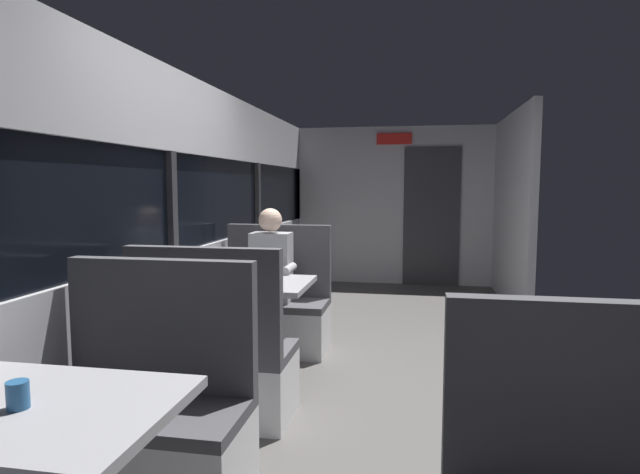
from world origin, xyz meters
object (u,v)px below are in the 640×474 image
bench_mid_window_facing_end (215,367)px  dining_table_near_window (38,434)px  bench_near_window_facing_entry (148,428)px  dining_table_mid_window (249,294)px  seated_passenger (272,291)px  coffee_cup_secondary (253,272)px  coffee_cup_primary (18,395)px  bench_mid_window_facing_entry (275,313)px

bench_mid_window_facing_end → dining_table_near_window: bearing=-90.0°
bench_near_window_facing_entry → dining_table_mid_window: size_ratio=1.22×
dining_table_mid_window → bench_mid_window_facing_end: (0.00, -0.70, -0.31)m
bench_mid_window_facing_end → seated_passenger: (0.00, 1.33, 0.21)m
dining_table_mid_window → coffee_cup_secondary: 0.22m
coffee_cup_primary → bench_near_window_facing_entry: bearing=87.2°
dining_table_mid_window → seated_passenger: seated_passenger is taller
bench_mid_window_facing_end → seated_passenger: size_ratio=0.87×
bench_mid_window_facing_entry → dining_table_mid_window: bearing=-90.0°
dining_table_near_window → coffee_cup_secondary: (-0.02, 2.39, 0.15)m
bench_mid_window_facing_end → seated_passenger: bearing=90.0°
dining_table_mid_window → bench_mid_window_facing_end: bench_mid_window_facing_end is taller
bench_near_window_facing_entry → coffee_cup_secondary: 1.75m
seated_passenger → coffee_cup_primary: 2.91m
bench_mid_window_facing_entry → coffee_cup_primary: bearing=-90.7°
bench_near_window_facing_entry → coffee_cup_secondary: bench_near_window_facing_entry is taller
bench_near_window_facing_entry → bench_mid_window_facing_end: bearing=90.0°
bench_mid_window_facing_entry → coffee_cup_secondary: bench_mid_window_facing_entry is taller
bench_near_window_facing_entry → bench_mid_window_facing_entry: (0.00, 2.23, 0.00)m
dining_table_near_window → coffee_cup_secondary: bearing=90.5°
bench_mid_window_facing_entry → bench_mid_window_facing_end: bearing=-90.0°
seated_passenger → dining_table_near_window: bearing=-90.0°
dining_table_near_window → coffee_cup_secondary: 2.40m
seated_passenger → coffee_cup_secondary: 0.53m
seated_passenger → bench_near_window_facing_entry: bearing=-90.0°
bench_near_window_facing_entry → bench_mid_window_facing_end: 0.84m
bench_near_window_facing_entry → seated_passenger: 2.17m
dining_table_near_window → coffee_cup_primary: (-0.04, -0.03, 0.15)m
dining_table_near_window → bench_near_window_facing_entry: bearing=90.0°
bench_near_window_facing_entry → bench_mid_window_facing_entry: bearing=90.0°
dining_table_near_window → dining_table_mid_window: 2.23m
bench_mid_window_facing_end → coffee_cup_primary: (-0.04, -1.57, 0.46)m
dining_table_near_window → bench_mid_window_facing_entry: bearing=90.0°
dining_table_mid_window → bench_mid_window_facing_end: size_ratio=0.82×
bench_mid_window_facing_entry → coffee_cup_primary: 3.00m
bench_near_window_facing_entry → bench_mid_window_facing_entry: same height
bench_mid_window_facing_end → bench_near_window_facing_entry: bearing=-90.0°
bench_mid_window_facing_entry → coffee_cup_primary: bench_mid_window_facing_entry is taller
bench_near_window_facing_entry → seated_passenger: seated_passenger is taller
dining_table_near_window → bench_near_window_facing_entry: (0.00, 0.70, -0.31)m
bench_near_window_facing_entry → coffee_cup_primary: (-0.04, -0.73, 0.46)m
bench_mid_window_facing_entry → seated_passenger: (0.00, -0.07, 0.21)m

